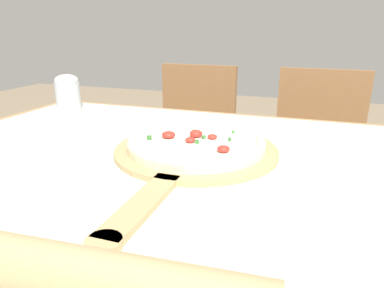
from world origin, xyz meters
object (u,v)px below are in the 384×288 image
object	(u,v)px
pizza_peel	(193,153)
chair_left	(192,143)
rolling_pin	(85,275)
pizza	(196,142)
flour_cup	(68,92)
chair_right	(315,157)

from	to	relation	value
pizza_peel	chair_left	bearing A→B (deg)	109.04
rolling_pin	pizza_peel	bearing A→B (deg)	94.22
pizza_peel	chair_left	size ratio (longest dim) A/B	0.67
pizza	flour_cup	size ratio (longest dim) A/B	2.56
pizza	chair_left	world-z (taller)	chair_left
chair_left	flour_cup	bearing A→B (deg)	-114.40
pizza	flour_cup	xyz separation A→B (m)	(-0.56, 0.28, 0.04)
chair_right	chair_left	bearing A→B (deg)	-177.99
pizza	rolling_pin	world-z (taller)	rolling_pin
rolling_pin	chair_left	bearing A→B (deg)	104.17
chair_left	chair_right	distance (m)	0.58
chair_right	rolling_pin	bearing A→B (deg)	-99.20
pizza_peel	chair_right	size ratio (longest dim) A/B	0.67
chair_left	rolling_pin	bearing A→B (deg)	-73.48
rolling_pin	chair_right	bearing A→B (deg)	78.79
pizza_peel	chair_right	distance (m)	0.93
pizza_peel	rolling_pin	bearing A→B (deg)	-85.78
flour_cup	pizza_peel	bearing A→B (deg)	-28.33
rolling_pin	flour_cup	xyz separation A→B (m)	(-0.60, 0.74, 0.03)
pizza_peel	flour_cup	distance (m)	0.64
rolling_pin	flour_cup	bearing A→B (deg)	128.81
pizza	rolling_pin	distance (m)	0.46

